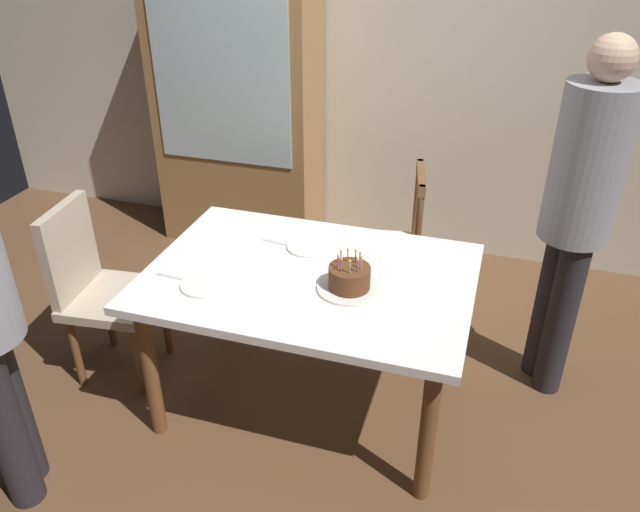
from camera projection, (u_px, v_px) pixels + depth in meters
name	position (u px, v px, depth m)	size (l,w,h in m)	color
ground	(311.00, 400.00, 3.19)	(6.40, 6.40, 0.00)	brown
back_wall	(397.00, 61.00, 4.07)	(6.40, 0.10, 2.60)	beige
dining_table	(310.00, 291.00, 2.86)	(1.46, 1.02, 0.76)	white
birthday_cake	(349.00, 280.00, 2.68)	(0.28, 0.28, 0.18)	silver
plate_near_celebrant	(206.00, 284.00, 2.72)	(0.22, 0.22, 0.01)	white
plate_far_side	(310.00, 246.00, 3.02)	(0.22, 0.22, 0.01)	white
fork_near_celebrant	(175.00, 277.00, 2.78)	(0.18, 0.02, 0.01)	silver
fork_far_side	(278.00, 243.00, 3.05)	(0.18, 0.02, 0.01)	silver
chair_spindle_back	(385.00, 250.00, 3.60)	(0.52, 0.52, 0.95)	beige
chair_upholstered	(96.00, 283.00, 3.16)	(0.49, 0.48, 0.95)	tan
person_guest	(579.00, 206.00, 2.83)	(0.32, 0.32, 1.77)	#262328
china_cabinet	(237.00, 112.00, 4.27)	(1.10, 0.45, 1.90)	#9E7042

